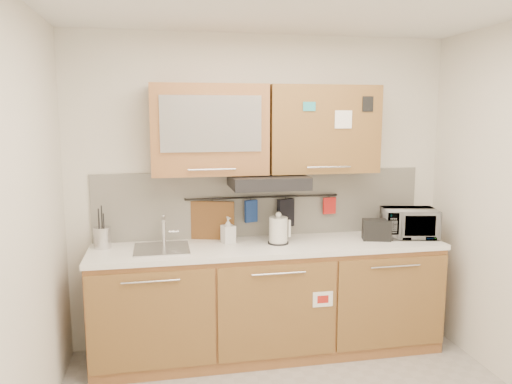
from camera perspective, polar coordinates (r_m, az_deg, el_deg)
name	(u,v)px	position (r m, az deg, el deg)	size (l,w,h in m)	color
wall_back	(262,192)	(4.24, 0.66, 0.05)	(3.20, 3.20, 0.00)	silver
wall_left	(8,246)	(2.78, -26.46, -5.58)	(3.00, 3.00, 0.00)	silver
base_cabinet	(269,305)	(4.18, 1.51, -12.80)	(2.80, 0.64, 0.88)	#A76B3B
countertop	(269,247)	(4.02, 1.55, -6.25)	(2.82, 0.62, 0.04)	white
backsplash	(262,203)	(4.24, 0.69, -1.31)	(2.80, 0.02, 0.56)	silver
upper_cabinets	(266,129)	(4.02, 1.12, 7.17)	(1.82, 0.37, 0.70)	#A76B3B
range_hood	(268,181)	(3.98, 1.39, 1.22)	(0.60, 0.46, 0.10)	black
sink	(162,248)	(3.95, -10.71, -6.35)	(0.42, 0.40, 0.26)	silver
utensil_rail	(263,197)	(4.20, 0.80, -0.59)	(0.02, 0.02, 1.30)	black
utensil_crock	(102,237)	(4.06, -17.15, -4.97)	(0.16, 0.16, 0.33)	silver
kettle	(278,231)	(4.02, 2.58, -4.47)	(0.19, 0.17, 0.26)	silver
toaster	(376,229)	(4.25, 13.61, -4.19)	(0.25, 0.19, 0.17)	black
microwave	(409,223)	(4.42, 17.12, -3.40)	(0.44, 0.30, 0.24)	#999999
soap_bottle	(228,230)	(4.04, -3.19, -4.36)	(0.10, 0.10, 0.21)	#999999
cutting_board	(213,228)	(4.16, -4.97, -4.11)	(0.36, 0.03, 0.45)	brown
oven_mitt	(251,211)	(4.18, -0.57, -2.20)	(0.11, 0.03, 0.19)	navy
dark_pouch	(286,213)	(4.25, 3.41, -2.39)	(0.15, 0.04, 0.24)	black
pot_holder	(329,206)	(4.35, 8.38, -1.56)	(0.12, 0.02, 0.14)	#AE1917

